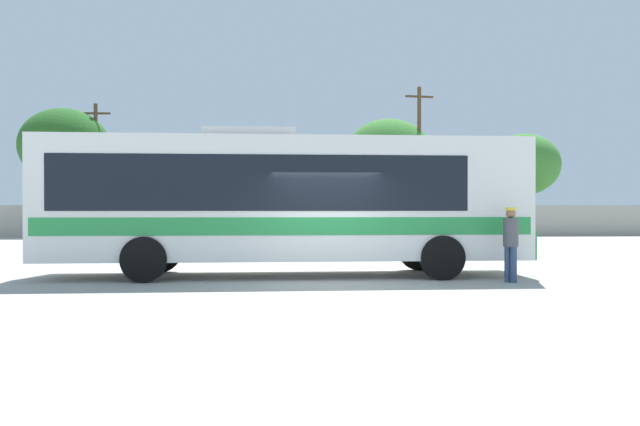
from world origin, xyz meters
The scene contains 12 objects.
ground_plane centered at (0.00, 10.00, 0.00)m, with size 300.00×300.00×0.00m, color #A3A099.
perimeter_wall centered at (0.00, 24.66, 0.92)m, with size 80.00×0.30×1.84m, color #9E998C.
coach_bus_white_green centered at (-1.07, 1.87, 1.93)m, with size 11.80×2.90×3.61m.
attendant_by_bus_door centered at (4.12, 0.08, 0.96)m, with size 0.47×0.47×1.69m.
parked_car_leftmost_grey centered at (-9.95, 19.93, 0.81)m, with size 4.18×1.99×1.54m.
parked_car_second_red centered at (-3.28, 20.50, 0.76)m, with size 4.41×1.99×1.43m.
utility_pole_near centered at (-12.35, 27.42, 4.23)m, with size 1.80×0.24×8.10m.
utility_pole_far centered at (7.60, 26.43, 4.77)m, with size 1.80×0.40×9.17m.
roadside_tree_left centered at (-14.32, 27.63, 5.51)m, with size 5.43×5.43×7.82m.
roadside_tree_midleft centered at (-5.04, 29.16, 3.67)m, with size 3.67×3.67×5.24m.
roadside_tree_midright centered at (5.93, 27.90, 4.92)m, with size 5.73×5.73×7.36m.
roadside_tree_right centered at (15.86, 30.88, 4.69)m, with size 5.00×5.00×6.82m.
Camera 1 is at (-1.10, -14.77, 1.68)m, focal length 37.78 mm.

